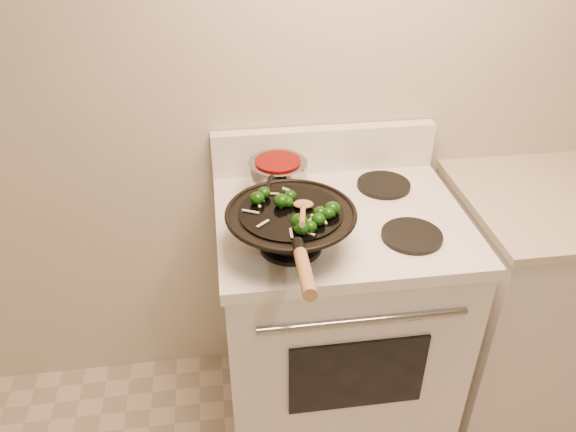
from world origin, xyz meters
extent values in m
plane|color=beige|center=(0.00, 1.50, 1.30)|extent=(3.50, 0.00, 3.50)
cube|color=white|center=(-0.07, 1.17, 0.44)|extent=(0.76, 0.64, 0.88)
cube|color=white|center=(-0.07, 1.17, 0.90)|extent=(0.78, 0.66, 0.04)
cube|color=white|center=(-0.07, 1.47, 1.00)|extent=(0.78, 0.05, 0.16)
cylinder|color=gray|center=(-0.07, 0.84, 0.78)|extent=(0.60, 0.02, 0.02)
cube|color=black|center=(-0.07, 0.84, 0.55)|extent=(0.42, 0.01, 0.28)
cylinder|color=black|center=(-0.25, 1.02, 0.93)|extent=(0.18, 0.18, 0.01)
cylinder|color=black|center=(0.11, 1.02, 0.93)|extent=(0.18, 0.18, 0.01)
cylinder|color=black|center=(-0.25, 1.32, 0.93)|extent=(0.18, 0.18, 0.01)
cylinder|color=black|center=(0.11, 1.32, 0.93)|extent=(0.18, 0.18, 0.01)
cube|color=silver|center=(0.75, 1.20, 0.44)|extent=(0.73, 0.60, 0.88)
cube|color=beige|center=(0.75, 1.20, 0.90)|extent=(0.75, 0.62, 0.03)
torus|color=black|center=(-0.25, 1.02, 1.04)|extent=(0.37, 0.37, 0.01)
cylinder|color=black|center=(-0.25, 1.02, 1.04)|extent=(0.29, 0.29, 0.01)
cylinder|color=black|center=(-0.25, 0.81, 1.07)|extent=(0.03, 0.06, 0.04)
cylinder|color=#A16C3F|center=(-0.26, 0.69, 1.09)|extent=(0.04, 0.19, 0.06)
ellipsoid|color=#0D3608|center=(-0.33, 1.07, 1.06)|extent=(0.04, 0.04, 0.04)
cylinder|color=#4C822E|center=(-0.32, 1.07, 1.05)|extent=(0.02, 0.02, 0.01)
ellipsoid|color=#0D3608|center=(-0.23, 0.91, 1.06)|extent=(0.04, 0.04, 0.03)
ellipsoid|color=#0D3608|center=(-0.24, 0.94, 1.06)|extent=(0.05, 0.05, 0.04)
ellipsoid|color=#0D3608|center=(-0.14, 0.99, 1.06)|extent=(0.04, 0.04, 0.04)
cylinder|color=#4C822E|center=(-0.12, 0.99, 1.05)|extent=(0.02, 0.01, 0.02)
ellipsoid|color=#0D3608|center=(-0.31, 1.10, 1.06)|extent=(0.04, 0.04, 0.03)
ellipsoid|color=#0D3608|center=(-0.24, 1.08, 1.06)|extent=(0.04, 0.04, 0.03)
ellipsoid|color=#0D3608|center=(-0.25, 1.05, 1.06)|extent=(0.03, 0.03, 0.03)
cylinder|color=#4C822E|center=(-0.24, 1.05, 1.05)|extent=(0.02, 0.02, 0.01)
ellipsoid|color=#0D3608|center=(-0.17, 0.98, 1.06)|extent=(0.04, 0.04, 0.03)
ellipsoid|color=#0D3608|center=(-0.21, 0.92, 1.06)|extent=(0.04, 0.04, 0.03)
ellipsoid|color=#0D3608|center=(-0.15, 0.97, 1.06)|extent=(0.04, 0.04, 0.03)
cylinder|color=#4C822E|center=(-0.14, 0.97, 1.05)|extent=(0.02, 0.01, 0.02)
ellipsoid|color=#0D3608|center=(-0.18, 0.95, 1.06)|extent=(0.04, 0.04, 0.03)
ellipsoid|color=#0D3608|center=(-0.27, 1.05, 1.06)|extent=(0.04, 0.04, 0.04)
cube|color=beige|center=(-0.29, 1.11, 1.05)|extent=(0.04, 0.02, 0.00)
cube|color=beige|center=(-0.33, 0.97, 1.05)|extent=(0.04, 0.03, 0.00)
cube|color=beige|center=(-0.26, 0.91, 1.05)|extent=(0.01, 0.04, 0.00)
cube|color=beige|center=(-0.16, 0.97, 1.05)|extent=(0.01, 0.05, 0.00)
cube|color=beige|center=(-0.36, 1.03, 1.05)|extent=(0.05, 0.03, 0.00)
cube|color=beige|center=(-0.23, 0.92, 1.05)|extent=(0.01, 0.04, 0.00)
cube|color=beige|center=(-0.24, 0.93, 1.05)|extent=(0.03, 0.04, 0.00)
cube|color=beige|center=(-0.22, 0.91, 1.05)|extent=(0.04, 0.04, 0.00)
cube|color=beige|center=(-0.27, 1.06, 1.05)|extent=(0.01, 0.04, 0.00)
cylinder|color=#67A936|center=(-0.24, 1.08, 1.05)|extent=(0.03, 0.01, 0.01)
cylinder|color=#67A936|center=(-0.20, 0.95, 1.05)|extent=(0.02, 0.03, 0.02)
cylinder|color=#67A936|center=(-0.25, 1.12, 1.05)|extent=(0.03, 0.01, 0.02)
cylinder|color=#67A936|center=(-0.25, 0.93, 1.05)|extent=(0.02, 0.03, 0.01)
cylinder|color=#67A936|center=(-0.19, 0.97, 1.05)|extent=(0.03, 0.01, 0.02)
sphere|color=beige|center=(-0.22, 1.10, 1.05)|extent=(0.01, 0.01, 0.01)
sphere|color=beige|center=(-0.24, 1.11, 1.05)|extent=(0.01, 0.01, 0.01)
sphere|color=beige|center=(-0.33, 1.05, 1.05)|extent=(0.01, 0.01, 0.01)
sphere|color=beige|center=(-0.17, 0.98, 1.05)|extent=(0.01, 0.01, 0.01)
ellipsoid|color=#A16C3F|center=(-0.21, 1.04, 1.05)|extent=(0.06, 0.05, 0.02)
cylinder|color=#A16C3F|center=(-0.23, 0.92, 1.10)|extent=(0.05, 0.22, 0.10)
cylinder|color=gray|center=(-0.25, 1.32, 0.99)|extent=(0.19, 0.19, 0.11)
cylinder|color=#670704|center=(-0.25, 1.32, 1.04)|extent=(0.15, 0.15, 0.01)
cylinder|color=black|center=(-0.29, 1.17, 1.03)|extent=(0.06, 0.12, 0.02)
camera|label=1|loc=(-0.43, -0.26, 1.88)|focal=35.00mm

